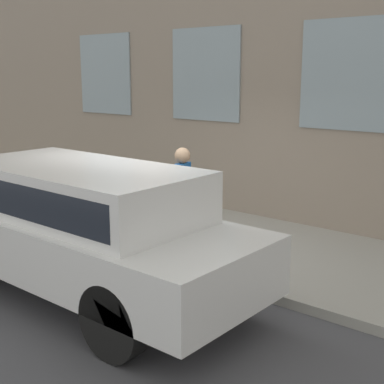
% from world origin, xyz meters
% --- Properties ---
extents(ground_plane, '(80.00, 80.00, 0.00)m').
position_xyz_m(ground_plane, '(0.00, 0.00, 0.00)').
color(ground_plane, '#47474C').
extents(sidewalk, '(3.03, 60.00, 0.13)m').
position_xyz_m(sidewalk, '(1.52, 0.00, 0.06)').
color(sidewalk, '#9E9B93').
rests_on(sidewalk, ground_plane).
extents(fire_hydrant, '(0.31, 0.43, 0.70)m').
position_xyz_m(fire_hydrant, '(0.49, -0.49, 0.48)').
color(fire_hydrant, red).
rests_on(fire_hydrant, sidewalk).
extents(person, '(0.37, 0.25, 1.54)m').
position_xyz_m(person, '(0.86, 0.20, 1.05)').
color(person, navy).
rests_on(person, sidewalk).
extents(parked_truck_white_near, '(1.83, 5.18, 1.69)m').
position_xyz_m(parked_truck_white_near, '(-1.33, 0.08, 0.99)').
color(parked_truck_white_near, black).
rests_on(parked_truck_white_near, ground_plane).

